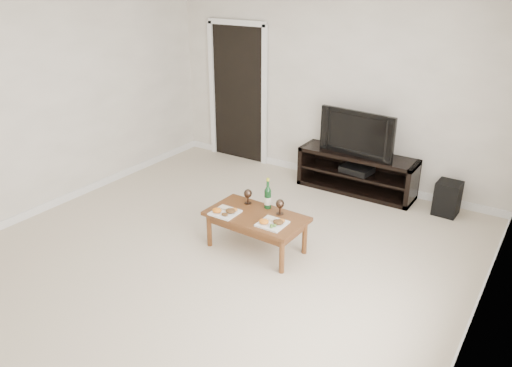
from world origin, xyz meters
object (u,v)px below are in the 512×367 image
object	(u,v)px
television	(360,132)
subwoofer	(447,198)
media_console	(357,173)
coffee_table	(256,232)

from	to	relation	value
television	subwoofer	distance (m)	1.37
media_console	coffee_table	xyz separation A→B (m)	(-0.30, -2.03, -0.07)
television	subwoofer	world-z (taller)	television
media_console	television	world-z (taller)	television
television	subwoofer	bearing A→B (deg)	4.16
media_console	coffee_table	bearing A→B (deg)	-98.45
media_console	subwoofer	size ratio (longest dim) A/B	3.72
media_console	coffee_table	world-z (taller)	media_console
television	media_console	bearing A→B (deg)	0.00
television	coffee_table	bearing A→B (deg)	-92.90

